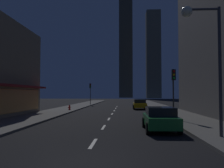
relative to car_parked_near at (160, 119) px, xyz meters
name	(u,v)px	position (x,y,z in m)	size (l,w,h in m)	color
ground_plane	(116,108)	(-3.60, 24.88, -0.79)	(78.00, 136.00, 0.10)	black
sidewalk_right	(159,107)	(3.40, 24.88, -0.67)	(4.00, 76.00, 0.15)	#605E59
sidewalk_left	(75,107)	(-10.60, 24.88, -0.67)	(4.00, 76.00, 0.15)	#605E59
lane_marking_center	(111,116)	(-3.60, 9.08, -0.73)	(0.16, 38.60, 0.01)	silver
skyscraper_distant_tall	(126,41)	(-1.67, 126.26, 33.50)	(7.89, 8.85, 68.49)	#423F32
skyscraper_distant_mid	(153,55)	(12.30, 106.10, 21.50)	(7.04, 7.29, 44.49)	#605B48
car_parked_near	(160,119)	(0.00, 0.00, 0.00)	(1.98, 4.24, 1.45)	#1E722D
car_parked_far	(140,104)	(0.00, 20.25, 0.00)	(1.98, 4.24, 1.45)	gold
fire_hydrant_far_left	(69,107)	(-9.50, 16.25, -0.29)	(0.42, 0.30, 0.65)	red
traffic_light_near_right	(174,83)	(1.90, 5.24, 2.45)	(0.32, 0.48, 4.20)	#2D2D2D
traffic_light_far_left	(90,89)	(-9.10, 32.17, 2.45)	(0.32, 0.48, 4.20)	#2D2D2D
street_lamp_right	(203,38)	(1.78, -2.65, 4.33)	(1.96, 0.56, 6.58)	#38383D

